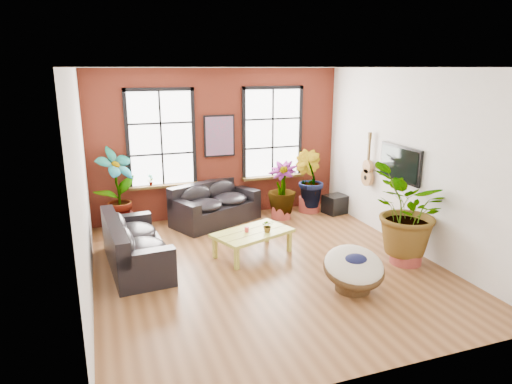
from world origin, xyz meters
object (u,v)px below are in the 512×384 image
sofa_back (214,205)px  papasan_chair (354,268)px  coffee_table (253,234)px  sofa_left (133,245)px

sofa_back → papasan_chair: 4.24m
sofa_back → coffee_table: sofa_back is taller
coffee_table → papasan_chair: bearing=-81.6°
sofa_back → papasan_chair: (1.28, -4.05, -0.03)m
papasan_chair → sofa_back: bearing=118.3°
sofa_back → papasan_chair: sofa_back is taller
papasan_chair → sofa_left: bearing=157.7°
sofa_back → coffee_table: size_ratio=1.33×
sofa_left → coffee_table: sofa_left is taller
sofa_back → sofa_left: sofa_back is taller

